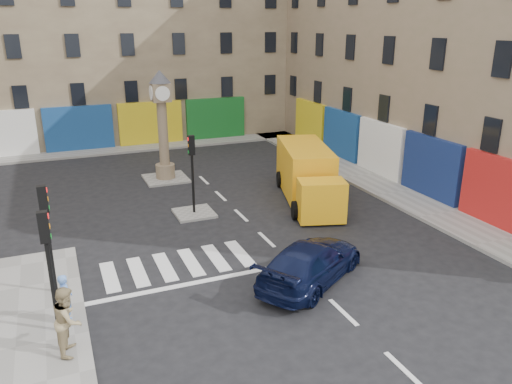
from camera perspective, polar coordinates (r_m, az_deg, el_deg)
ground at (r=17.85m, az=6.47°, el=-10.32°), size 120.00×120.00×0.00m
sidewalk_right at (r=29.99m, az=11.88°, el=1.78°), size 2.60×30.00×0.15m
sidewalk_far at (r=36.95m, az=-16.14°, el=4.65°), size 32.00×2.40×0.15m
island_near at (r=23.90m, az=-7.07°, el=-2.41°), size 1.80×1.80×0.12m
island_far at (r=29.42m, az=-10.27°, el=1.52°), size 2.40×2.40×0.12m
building_right at (r=32.76m, az=22.42°, el=16.33°), size 10.00×30.00×16.00m
building_far at (r=41.71m, az=-18.29°, el=17.72°), size 32.00×10.00×17.00m
traffic_light_left_near at (r=15.02m, az=-22.71°, el=-6.46°), size 0.28×0.22×3.70m
traffic_light_left_far at (r=17.24m, az=-22.85°, el=-3.24°), size 0.28×0.22×3.70m
traffic_light_island at (r=23.11m, az=-7.32°, el=3.45°), size 0.28×0.22×3.70m
clock_pillar at (r=28.59m, az=-10.67°, el=8.21°), size 1.20×1.20×6.10m
navy_sedan at (r=17.66m, az=6.28°, el=-7.98°), size 5.33×4.46×1.46m
yellow_van at (r=25.58m, az=5.88°, el=2.03°), size 4.13×7.55×2.63m
pedestrian_blue at (r=16.08m, az=-20.88°, el=-11.29°), size 0.44×0.61×1.55m
pedestrian_tan at (r=14.65m, az=-20.68°, el=-13.51°), size 0.91×1.08×1.94m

